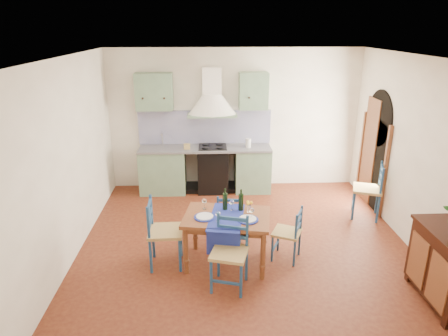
{
  "coord_description": "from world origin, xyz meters",
  "views": [
    {
      "loc": [
        -0.56,
        -5.38,
        3.19
      ],
      "look_at": [
        -0.31,
        0.3,
        1.15
      ],
      "focal_mm": 32.0,
      "sensor_mm": 36.0,
      "label": 1
    }
  ],
  "objects": [
    {
      "name": "chair_right",
      "position": [
        0.58,
        -0.41,
        0.41
      ],
      "size": [
        0.49,
        0.49,
        0.8
      ],
      "color": "navy",
      "rests_on": "ground"
    },
    {
      "name": "back_wall",
      "position": [
        -0.47,
        2.29,
        1.05
      ],
      "size": [
        5.0,
        0.96,
        2.8
      ],
      "color": "white",
      "rests_on": "ground"
    },
    {
      "name": "chair_spare",
      "position": [
        2.23,
        0.86,
        0.51
      ],
      "size": [
        0.59,
        0.59,
        0.99
      ],
      "color": "navy",
      "rests_on": "ground"
    },
    {
      "name": "chair_left",
      "position": [
        -1.18,
        -0.48,
        0.51
      ],
      "size": [
        0.47,
        0.47,
        0.99
      ],
      "color": "navy",
      "rests_on": "ground"
    },
    {
      "name": "ceiling",
      "position": [
        0.0,
        0.0,
        2.8
      ],
      "size": [
        5.0,
        5.0,
        0.01
      ],
      "primitive_type": "cube",
      "color": "white",
      "rests_on": "back_wall"
    },
    {
      "name": "chair_far",
      "position": [
        -0.23,
        0.1,
        0.43
      ],
      "size": [
        0.42,
        0.42,
        0.83
      ],
      "color": "navy",
      "rests_on": "ground"
    },
    {
      "name": "sideboard",
      "position": [
        2.26,
        -1.45,
        0.51
      ],
      "size": [
        0.5,
        1.05,
        0.94
      ],
      "color": "black",
      "rests_on": "ground"
    },
    {
      "name": "floor",
      "position": [
        0.0,
        0.0,
        0.0
      ],
      "size": [
        5.0,
        5.0,
        0.0
      ],
      "primitive_type": "plane",
      "color": "#45150E",
      "rests_on": "ground"
    },
    {
      "name": "chair_near",
      "position": [
        -0.29,
        -1.0,
        0.49
      ],
      "size": [
        0.54,
        0.54,
        0.94
      ],
      "color": "navy",
      "rests_on": "ground"
    },
    {
      "name": "left_wall",
      "position": [
        -2.5,
        0.0,
        1.4
      ],
      "size": [
        0.04,
        5.0,
        2.8
      ],
      "primitive_type": "cube",
      "color": "white",
      "rests_on": "ground"
    },
    {
      "name": "right_wall",
      "position": [
        2.5,
        0.28,
        1.34
      ],
      "size": [
        0.26,
        5.0,
        2.8
      ],
      "color": "white",
      "rests_on": "ground"
    },
    {
      "name": "dining_table",
      "position": [
        -0.3,
        -0.49,
        0.66
      ],
      "size": [
        1.28,
        0.99,
        1.06
      ],
      "color": "brown",
      "rests_on": "ground"
    }
  ]
}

